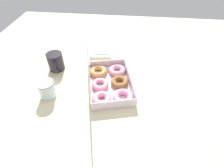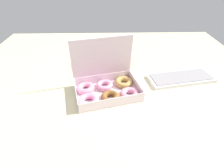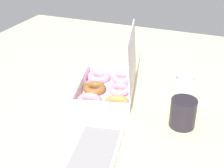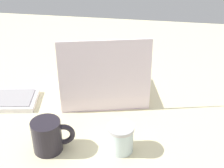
% 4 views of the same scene
% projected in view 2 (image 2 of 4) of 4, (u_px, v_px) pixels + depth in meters
% --- Properties ---
extents(ground_plane, '(1.80, 1.80, 0.02)m').
position_uv_depth(ground_plane, '(114.00, 94.00, 0.91)').
color(ground_plane, beige).
extents(donut_box, '(0.36, 0.28, 0.26)m').
position_uv_depth(donut_box, '(107.00, 87.00, 0.88)').
color(donut_box, white).
rests_on(donut_box, ground_plane).
extents(keyboard, '(0.39, 0.20, 0.02)m').
position_uv_depth(keyboard, '(181.00, 78.00, 0.99)').
color(keyboard, white).
rests_on(keyboard, ground_plane).
extents(coffee_mug, '(0.13, 0.09, 0.10)m').
position_uv_depth(coffee_mug, '(124.00, 56.00, 1.13)').
color(coffee_mug, '#231F28').
rests_on(coffee_mug, ground_plane).
extents(glass_jar, '(0.08, 0.08, 0.09)m').
position_uv_depth(glass_jar, '(91.00, 60.00, 1.10)').
color(glass_jar, silver).
rests_on(glass_jar, ground_plane).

